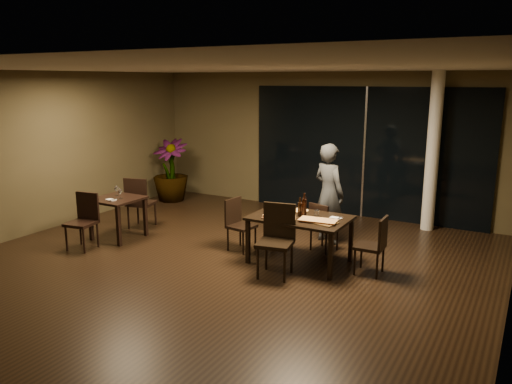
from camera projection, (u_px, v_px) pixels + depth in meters
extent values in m
plane|color=black|center=(219.00, 267.00, 7.75)|extent=(8.00, 8.00, 0.00)
cube|color=#473E25|center=(322.00, 142.00, 10.85)|extent=(8.00, 0.10, 3.00)
cube|color=#473E25|center=(39.00, 152.00, 9.37)|extent=(0.10, 8.00, 3.00)
cube|color=white|center=(216.00, 66.00, 7.08)|extent=(8.00, 8.00, 0.04)
cube|color=black|center=(365.00, 153.00, 10.32)|extent=(5.00, 0.06, 2.70)
cylinder|color=white|center=(433.00, 152.00, 9.35)|extent=(0.24, 0.24, 3.00)
cube|color=black|center=(300.00, 218.00, 7.78)|extent=(1.50, 1.00, 0.04)
cube|color=black|center=(248.00, 242.00, 7.82)|extent=(0.06, 0.06, 0.71)
cube|color=black|center=(331.00, 257.00, 7.16)|extent=(0.06, 0.06, 0.71)
cube|color=black|center=(274.00, 227.00, 8.57)|extent=(0.06, 0.06, 0.71)
cube|color=black|center=(351.00, 240.00, 7.90)|extent=(0.06, 0.06, 0.71)
cube|color=black|center=(117.00, 199.00, 9.00)|extent=(0.80, 0.80, 0.04)
cube|color=black|center=(91.00, 221.00, 8.96)|extent=(0.06, 0.06, 0.71)
cube|color=black|center=(118.00, 226.00, 8.63)|extent=(0.06, 0.06, 0.71)
cube|color=black|center=(118.00, 212.00, 9.53)|extent=(0.06, 0.06, 0.71)
cube|color=black|center=(145.00, 217.00, 9.21)|extent=(0.06, 0.06, 0.71)
cube|color=black|center=(324.00, 228.00, 8.40)|extent=(0.48, 0.48, 0.04)
cylinder|color=black|center=(337.00, 239.00, 8.45)|extent=(0.03, 0.03, 0.40)
cylinder|color=black|center=(322.00, 235.00, 8.66)|extent=(0.03, 0.03, 0.40)
cylinder|color=black|center=(326.00, 243.00, 8.23)|extent=(0.03, 0.03, 0.40)
cylinder|color=black|center=(311.00, 239.00, 8.44)|extent=(0.03, 0.03, 0.40)
cube|color=black|center=(318.00, 217.00, 8.23)|extent=(0.38, 0.13, 0.44)
cube|color=black|center=(275.00, 244.00, 7.27)|extent=(0.57, 0.57, 0.06)
cylinder|color=black|center=(258.00, 263.00, 7.21)|extent=(0.04, 0.04, 0.50)
cylinder|color=black|center=(284.00, 266.00, 7.08)|extent=(0.04, 0.04, 0.50)
cylinder|color=black|center=(266.00, 254.00, 7.58)|extent=(0.04, 0.04, 0.50)
cylinder|color=black|center=(292.00, 257.00, 7.45)|extent=(0.04, 0.04, 0.50)
cube|color=black|center=(280.00, 221.00, 7.42)|extent=(0.49, 0.14, 0.56)
cube|color=black|center=(242.00, 226.00, 8.41)|extent=(0.46, 0.46, 0.05)
cylinder|color=black|center=(243.00, 243.00, 8.23)|extent=(0.03, 0.03, 0.42)
cylinder|color=black|center=(255.00, 238.00, 8.49)|extent=(0.03, 0.03, 0.42)
cylinder|color=black|center=(228.00, 239.00, 8.43)|extent=(0.03, 0.03, 0.42)
cylinder|color=black|center=(240.00, 234.00, 8.69)|extent=(0.03, 0.03, 0.42)
cube|color=black|center=(233.00, 211.00, 8.47)|extent=(0.09, 0.41, 0.46)
cube|color=black|center=(370.00, 247.00, 7.39)|extent=(0.42, 0.42, 0.05)
cylinder|color=black|center=(361.00, 255.00, 7.66)|extent=(0.03, 0.03, 0.42)
cylinder|color=black|center=(355.00, 262.00, 7.37)|extent=(0.03, 0.03, 0.42)
cylinder|color=black|center=(383.00, 258.00, 7.50)|extent=(0.03, 0.03, 0.42)
cylinder|color=black|center=(377.00, 266.00, 7.21)|extent=(0.03, 0.03, 0.42)
cube|color=black|center=(383.00, 233.00, 7.25)|extent=(0.05, 0.41, 0.47)
cube|color=black|center=(141.00, 203.00, 9.72)|extent=(0.57, 0.57, 0.05)
cylinder|color=black|center=(155.00, 213.00, 9.90)|extent=(0.04, 0.04, 0.48)
cylinder|color=black|center=(138.00, 212.00, 10.00)|extent=(0.04, 0.04, 0.48)
cylinder|color=black|center=(146.00, 218.00, 9.54)|extent=(0.04, 0.04, 0.48)
cylinder|color=black|center=(128.00, 217.00, 9.64)|extent=(0.04, 0.04, 0.48)
cube|color=black|center=(135.00, 192.00, 9.46)|extent=(0.46, 0.16, 0.53)
cube|color=black|center=(81.00, 223.00, 8.46)|extent=(0.51, 0.51, 0.05)
cylinder|color=black|center=(66.00, 238.00, 8.41)|extent=(0.04, 0.04, 0.45)
cylinder|color=black|center=(84.00, 240.00, 8.29)|extent=(0.04, 0.04, 0.45)
cylinder|color=black|center=(81.00, 232.00, 8.74)|extent=(0.04, 0.04, 0.45)
cylinder|color=black|center=(98.00, 234.00, 8.62)|extent=(0.04, 0.04, 0.45)
cube|color=black|center=(88.00, 206.00, 8.59)|extent=(0.44, 0.11, 0.50)
imported|color=#2F3134|center=(329.00, 194.00, 8.74)|extent=(0.71, 0.60, 1.77)
imported|color=#174517|center=(171.00, 170.00, 11.80)|extent=(0.92, 0.92, 1.47)
cube|color=#442615|center=(279.00, 218.00, 7.67)|extent=(0.51, 0.28, 0.01)
cube|color=#432D15|center=(318.00, 221.00, 7.48)|extent=(0.62, 0.39, 0.01)
cylinder|color=red|center=(300.00, 211.00, 8.09)|extent=(0.27, 0.27, 0.01)
cylinder|color=white|center=(288.00, 211.00, 7.92)|extent=(0.08, 0.08, 0.10)
cylinder|color=white|center=(317.00, 213.00, 7.78)|extent=(0.08, 0.08, 0.10)
cube|color=white|center=(331.00, 222.00, 7.48)|extent=(0.19, 0.12, 0.01)
cube|color=white|center=(336.00, 218.00, 7.67)|extent=(0.18, 0.11, 0.01)
cube|color=silver|center=(111.00, 200.00, 8.83)|extent=(0.19, 0.13, 0.01)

